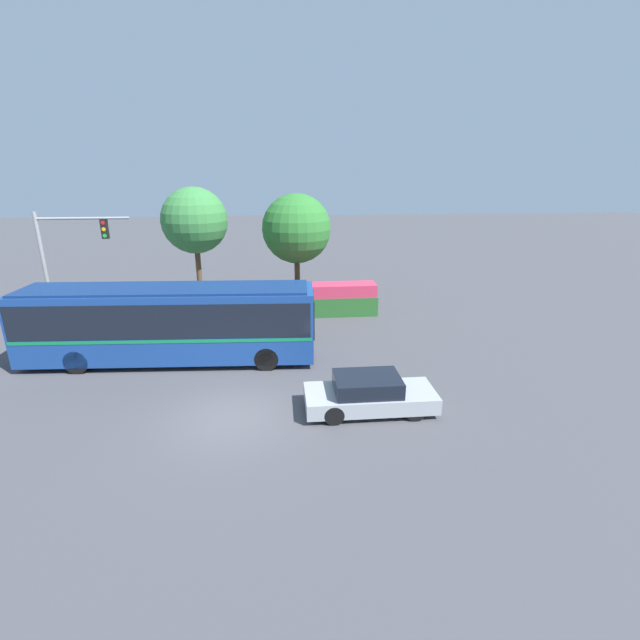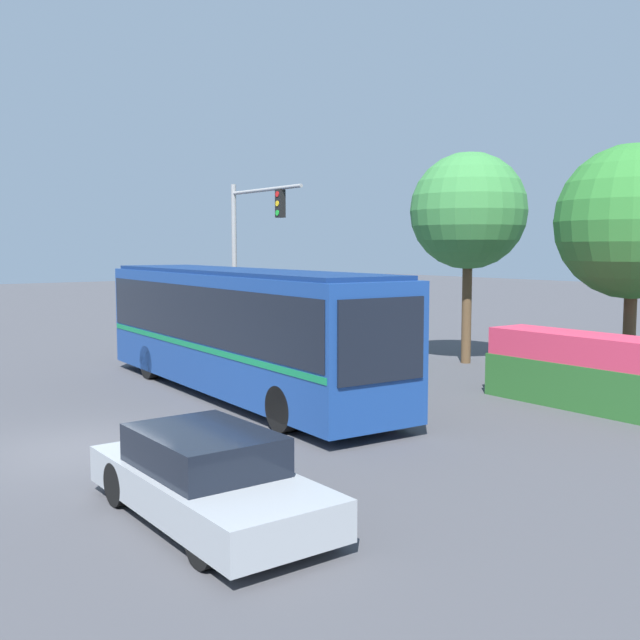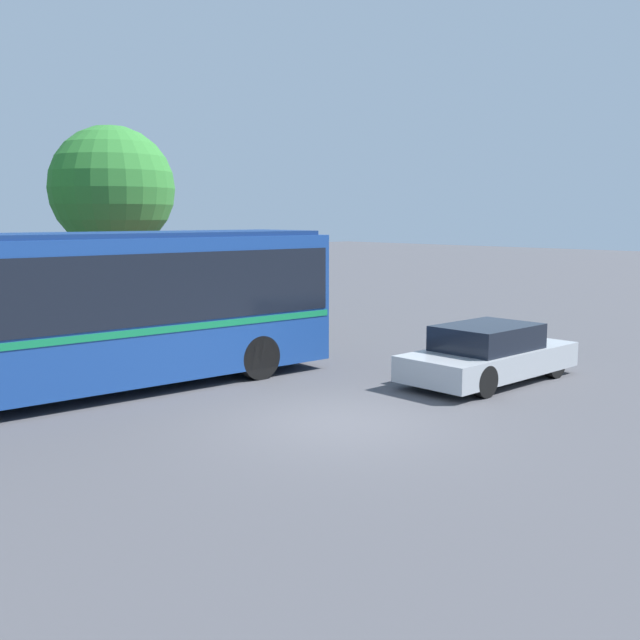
{
  "view_description": "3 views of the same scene",
  "coord_description": "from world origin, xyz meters",
  "px_view_note": "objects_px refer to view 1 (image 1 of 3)",
  "views": [
    {
      "loc": [
        1.73,
        -13.59,
        7.98
      ],
      "look_at": [
        3.36,
        3.85,
        2.09
      ],
      "focal_mm": 25.3,
      "sensor_mm": 36.0,
      "label": 1
    },
    {
      "loc": [
        13.99,
        -4.76,
        3.88
      ],
      "look_at": [
        -0.66,
        6.05,
        2.11
      ],
      "focal_mm": 41.79,
      "sensor_mm": 36.0,
      "label": 2
    },
    {
      "loc": [
        -8.95,
        -9.16,
        3.63
      ],
      "look_at": [
        1.94,
        2.6,
        1.39
      ],
      "focal_mm": 41.38,
      "sensor_mm": 36.0,
      "label": 3
    }
  ],
  "objects_px": {
    "sedan_foreground": "(369,394)",
    "street_tree_left": "(195,221)",
    "city_bus": "(169,320)",
    "traffic_light_pole": "(64,257)",
    "street_tree_centre": "(297,229)"
  },
  "relations": [
    {
      "from": "traffic_light_pole",
      "to": "city_bus",
      "type": "bearing_deg",
      "value": -33.6
    },
    {
      "from": "city_bus",
      "to": "street_tree_centre",
      "type": "xyz_separation_m",
      "value": [
        5.86,
        8.78,
        2.67
      ]
    },
    {
      "from": "traffic_light_pole",
      "to": "street_tree_centre",
      "type": "distance_m",
      "value": 12.42
    },
    {
      "from": "traffic_light_pole",
      "to": "street_tree_centre",
      "type": "bearing_deg",
      "value": 24.73
    },
    {
      "from": "traffic_light_pole",
      "to": "street_tree_left",
      "type": "height_order",
      "value": "street_tree_left"
    },
    {
      "from": "sedan_foreground",
      "to": "street_tree_left",
      "type": "relative_size",
      "value": 0.64
    },
    {
      "from": "street_tree_left",
      "to": "street_tree_centre",
      "type": "xyz_separation_m",
      "value": [
        5.99,
        -0.15,
        -0.52
      ]
    },
    {
      "from": "street_tree_left",
      "to": "city_bus",
      "type": "bearing_deg",
      "value": -89.16
    },
    {
      "from": "city_bus",
      "to": "sedan_foreground",
      "type": "xyz_separation_m",
      "value": [
        7.69,
        -4.98,
        -1.27
      ]
    },
    {
      "from": "city_bus",
      "to": "sedan_foreground",
      "type": "height_order",
      "value": "city_bus"
    },
    {
      "from": "sedan_foreground",
      "to": "traffic_light_pole",
      "type": "relative_size",
      "value": 0.73
    },
    {
      "from": "city_bus",
      "to": "street_tree_left",
      "type": "height_order",
      "value": "street_tree_left"
    },
    {
      "from": "city_bus",
      "to": "sedan_foreground",
      "type": "bearing_deg",
      "value": -29.88
    },
    {
      "from": "traffic_light_pole",
      "to": "street_tree_left",
      "type": "xyz_separation_m",
      "value": [
        5.27,
        5.34,
        1.07
      ]
    },
    {
      "from": "city_bus",
      "to": "sedan_foreground",
      "type": "relative_size",
      "value": 2.77
    }
  ]
}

